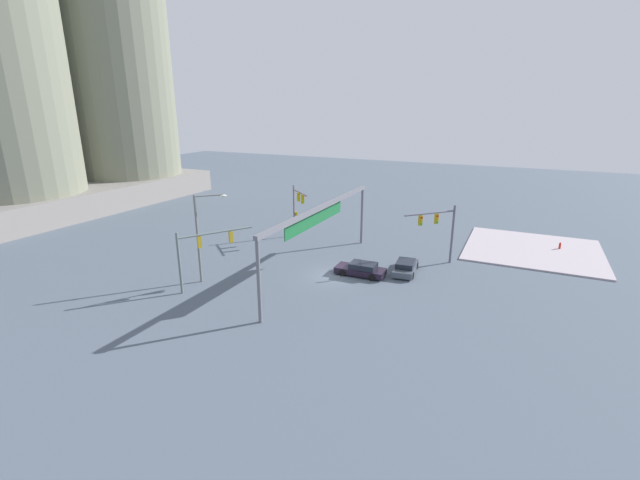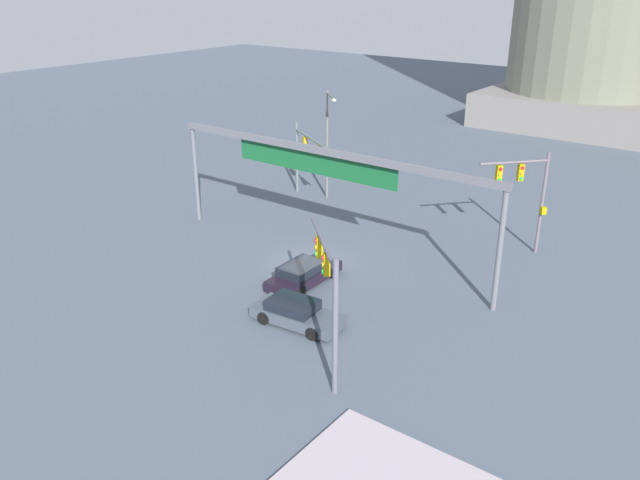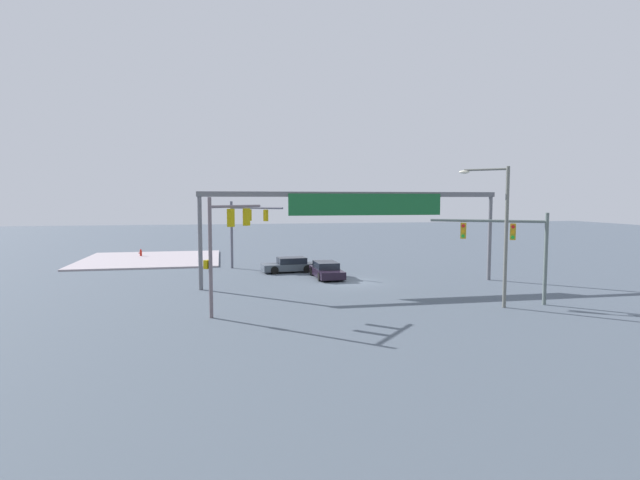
% 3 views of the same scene
% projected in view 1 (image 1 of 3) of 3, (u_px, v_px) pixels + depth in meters
% --- Properties ---
extents(ground_plane, '(172.99, 172.99, 0.00)m').
position_uv_depth(ground_plane, '(336.00, 276.00, 39.63)').
color(ground_plane, '#4D5765').
extents(sidewalk_corner, '(13.10, 13.50, 0.15)m').
position_uv_depth(sidewalk_corner, '(533.00, 250.00, 46.65)').
color(sidewalk_corner, '#ADA1A9').
rests_on(sidewalk_corner, ground).
extents(traffic_signal_near_corner, '(5.64, 3.58, 5.25)m').
position_uv_depth(traffic_signal_near_corner, '(201.00, 247.00, 35.90)').
color(traffic_signal_near_corner, slate).
rests_on(traffic_signal_near_corner, ground).
extents(traffic_signal_opposite_side, '(4.17, 3.98, 5.82)m').
position_uv_depth(traffic_signal_opposite_side, '(441.00, 225.00, 41.37)').
color(traffic_signal_opposite_side, '#5A5A69').
rests_on(traffic_signal_opposite_side, ground).
extents(traffic_signal_cross_street, '(3.13, 3.19, 6.11)m').
position_uv_depth(traffic_signal_cross_street, '(297.00, 204.00, 49.66)').
color(traffic_signal_cross_street, slate).
rests_on(traffic_signal_cross_street, ground).
extents(streetlamp_curved_arm, '(2.17, 2.04, 7.79)m').
position_uv_depth(streetlamp_curved_arm, '(201.00, 232.00, 37.14)').
color(streetlamp_curved_arm, slate).
rests_on(streetlamp_curved_arm, ground).
extents(overhead_sign_gantry, '(21.27, 0.43, 6.51)m').
position_uv_depth(overhead_sign_gantry, '(320.00, 217.00, 38.37)').
color(overhead_sign_gantry, slate).
rests_on(overhead_sign_gantry, ground).
extents(sedan_car_approaching, '(4.51, 2.19, 1.21)m').
position_uv_depth(sedan_car_approaching, '(406.00, 267.00, 40.27)').
color(sedan_car_approaching, '#444D58').
rests_on(sedan_car_approaching, ground).
extents(sedan_car_waiting_far, '(2.02, 4.58, 1.21)m').
position_uv_depth(sedan_car_waiting_far, '(361.00, 269.00, 39.66)').
color(sedan_car_waiting_far, black).
rests_on(sedan_car_waiting_far, ground).
extents(fire_hydrant_on_curb, '(0.33, 0.22, 0.71)m').
position_uv_depth(fire_hydrant_on_curb, '(560.00, 246.00, 46.64)').
color(fire_hydrant_on_curb, red).
rests_on(fire_hydrant_on_curb, sidewalk_corner).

